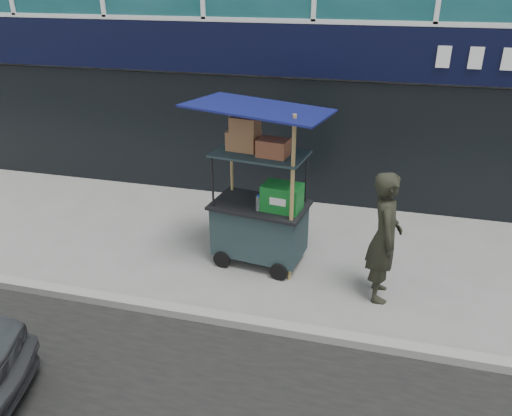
# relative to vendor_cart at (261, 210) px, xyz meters

# --- Properties ---
(ground) EXTENTS (80.00, 80.00, 0.00)m
(ground) POSITION_rel_vendor_cart_xyz_m (0.31, -1.43, -0.90)
(ground) COLOR slate
(ground) RESTS_ON ground
(curb) EXTENTS (80.00, 0.18, 0.12)m
(curb) POSITION_rel_vendor_cart_xyz_m (0.31, -1.63, -0.84)
(curb) COLOR gray
(curb) RESTS_ON ground
(vendor_cart) EXTENTS (2.05, 1.58, 2.56)m
(vendor_cart) POSITION_rel_vendor_cart_xyz_m (0.00, 0.00, 0.00)
(vendor_cart) COLOR #1A272C
(vendor_cart) RESTS_ON ground
(vendor_man) EXTENTS (0.50, 0.71, 1.86)m
(vendor_man) POSITION_rel_vendor_cart_xyz_m (1.84, -0.48, 0.03)
(vendor_man) COLOR black
(vendor_man) RESTS_ON ground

